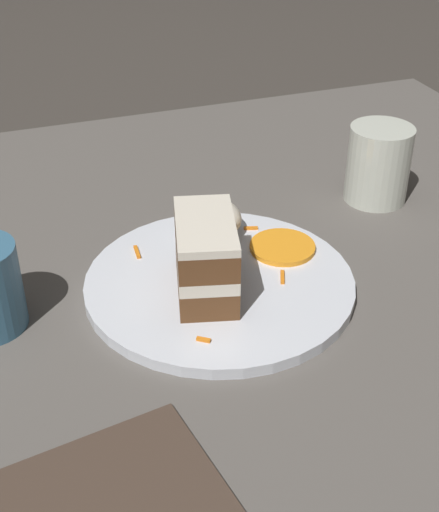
{
  "coord_description": "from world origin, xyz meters",
  "views": [
    {
      "loc": [
        0.55,
        -0.24,
        0.46
      ],
      "look_at": [
        -0.03,
        -0.03,
        0.06
      ],
      "focal_mm": 50.0,
      "sensor_mm": 36.0,
      "label": 1
    }
  ],
  "objects_px": {
    "cake_slice": "(206,256)",
    "drinking_glass": "(378,169)",
    "plate": "(220,283)",
    "orange_garnish": "(282,247)",
    "cream_dollop": "(218,218)"
  },
  "relations": [
    {
      "from": "plate",
      "to": "cake_slice",
      "type": "relative_size",
      "value": 2.37
    },
    {
      "from": "cake_slice",
      "to": "drinking_glass",
      "type": "relative_size",
      "value": 1.23
    },
    {
      "from": "plate",
      "to": "cake_slice",
      "type": "distance_m",
      "value": 0.05
    },
    {
      "from": "orange_garnish",
      "to": "cake_slice",
      "type": "bearing_deg",
      "value": -67.32
    },
    {
      "from": "orange_garnish",
      "to": "drinking_glass",
      "type": "bearing_deg",
      "value": 117.92
    },
    {
      "from": "plate",
      "to": "cream_dollop",
      "type": "xyz_separation_m",
      "value": [
        -0.09,
        0.03,
        0.03
      ]
    },
    {
      "from": "cream_dollop",
      "to": "orange_garnish",
      "type": "height_order",
      "value": "cream_dollop"
    },
    {
      "from": "cake_slice",
      "to": "orange_garnish",
      "type": "xyz_separation_m",
      "value": [
        -0.04,
        0.11,
        -0.04
      ]
    },
    {
      "from": "cream_dollop",
      "to": "drinking_glass",
      "type": "height_order",
      "value": "drinking_glass"
    },
    {
      "from": "plate",
      "to": "orange_garnish",
      "type": "xyz_separation_m",
      "value": [
        -0.03,
        0.09,
        0.01
      ]
    },
    {
      "from": "cake_slice",
      "to": "orange_garnish",
      "type": "height_order",
      "value": "cake_slice"
    },
    {
      "from": "cream_dollop",
      "to": "orange_garnish",
      "type": "xyz_separation_m",
      "value": [
        0.06,
        0.06,
        -0.02
      ]
    },
    {
      "from": "cake_slice",
      "to": "drinking_glass",
      "type": "xyz_separation_m",
      "value": [
        -0.13,
        0.28,
        -0.01
      ]
    },
    {
      "from": "plate",
      "to": "drinking_glass",
      "type": "distance_m",
      "value": 0.29
    },
    {
      "from": "orange_garnish",
      "to": "drinking_glass",
      "type": "distance_m",
      "value": 0.2
    }
  ]
}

